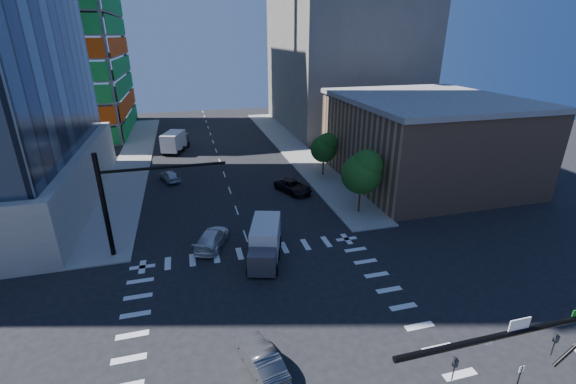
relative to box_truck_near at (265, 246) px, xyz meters
name	(u,v)px	position (x,y,z in m)	size (l,w,h in m)	color
ground	(274,320)	(-0.94, -7.45, -1.34)	(160.00, 160.00, 0.00)	black
road_markings	(274,320)	(-0.94, -7.45, -1.33)	(20.00, 20.00, 0.01)	silver
sidewalk_ne	(293,148)	(11.56, 32.55, -1.26)	(5.00, 60.00, 0.15)	gray
sidewalk_nw	(134,160)	(-13.44, 32.55, -1.26)	(5.00, 60.00, 0.15)	gray
commercial_building	(425,139)	(24.06, 14.55, 3.98)	(20.50, 22.50, 10.60)	#8E6C52
bg_building_ne	(343,55)	(26.06, 47.55, 12.66)	(24.00, 30.00, 28.00)	#635F59
signal_mast_nw	(122,195)	(-10.93, 4.05, 4.16)	(10.20, 0.40, 9.00)	black
tree_south	(363,171)	(11.69, 6.45, 3.35)	(4.16, 4.16, 6.82)	#382316
tree_north	(325,147)	(11.99, 18.45, 2.65)	(3.54, 3.52, 5.78)	#382316
no_parking_sign	(519,378)	(9.76, -16.45, 0.05)	(0.30, 0.06, 2.20)	black
car_nb_far	(293,186)	(6.40, 14.00, -0.61)	(2.41, 5.24, 1.46)	black
car_sb_near	(212,238)	(-4.09, 3.55, -0.58)	(2.11, 5.18, 1.50)	silver
car_sb_mid	(170,176)	(-8.00, 21.83, -0.64)	(1.65, 4.11, 1.40)	#B6BABF
car_sb_cross	(261,359)	(-2.56, -11.17, -0.62)	(1.52, 4.37, 1.44)	#4D4F53
box_truck_near	(265,246)	(0.00, 0.00, 0.00)	(4.03, 6.22, 3.02)	black
box_truck_far	(176,142)	(-7.15, 36.08, 0.12)	(4.59, 6.80, 3.29)	black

